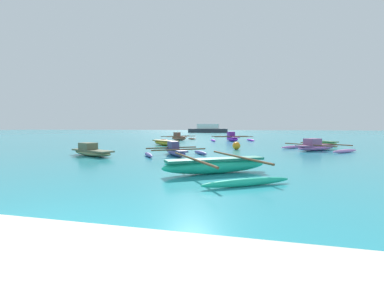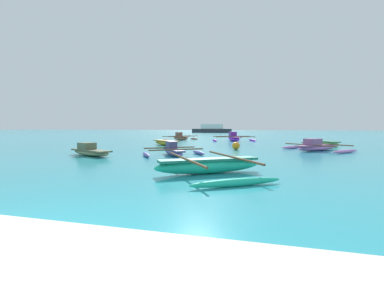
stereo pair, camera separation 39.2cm
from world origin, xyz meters
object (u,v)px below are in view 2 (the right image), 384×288
(moored_boat_6, at_px, (180,138))
(moored_boat_5, at_px, (209,166))
(moored_boat_0, at_px, (316,147))
(moored_boat_4, at_px, (234,138))
(moored_boat_1, at_px, (90,151))
(distant_ferry, at_px, (212,129))
(mooring_buoy_0, at_px, (236,146))
(moored_boat_2, at_px, (166,143))
(moored_boat_7, at_px, (173,151))
(moored_boat_3, at_px, (324,143))

(moored_boat_6, bearing_deg, moored_boat_5, -39.14)
(moored_boat_0, relative_size, moored_boat_4, 0.91)
(moored_boat_0, height_order, moored_boat_1, moored_boat_0)
(moored_boat_5, xyz_separation_m, distant_ferry, (-10.10, 58.41, 0.66))
(mooring_buoy_0, bearing_deg, moored_boat_6, 123.41)
(moored_boat_2, bearing_deg, moored_boat_7, -27.31)
(moored_boat_0, xyz_separation_m, moored_boat_4, (-6.08, 9.74, 0.07))
(moored_boat_1, distance_m, moored_boat_5, 7.84)
(moored_boat_4, height_order, distant_ferry, distant_ferry)
(moored_boat_4, distance_m, moored_boat_6, 6.04)
(moored_boat_1, distance_m, moored_boat_7, 4.34)
(mooring_buoy_0, xyz_separation_m, distant_ferry, (-10.24, 49.47, 0.65))
(moored_boat_6, xyz_separation_m, mooring_buoy_0, (7.10, -10.77, -0.04))
(moored_boat_7, bearing_deg, moored_boat_5, -4.03)
(moored_boat_0, xyz_separation_m, mooring_buoy_0, (-5.00, -0.60, 0.00))
(moored_boat_4, relative_size, mooring_buoy_0, 9.35)
(distant_ferry, bearing_deg, moored_boat_6, -85.37)
(moored_boat_2, height_order, moored_boat_7, moored_boat_7)
(moored_boat_4, distance_m, mooring_buoy_0, 10.40)
(moored_boat_6, bearing_deg, moored_boat_0, -8.62)
(moored_boat_7, bearing_deg, mooring_buoy_0, 110.44)
(moored_boat_3, distance_m, moored_boat_5, 16.72)
(moored_boat_4, bearing_deg, moored_boat_1, -41.34)
(moored_boat_4, bearing_deg, moored_boat_0, 11.68)
(moored_boat_1, bearing_deg, moored_boat_3, 64.63)
(moored_boat_7, xyz_separation_m, distant_ferry, (-7.30, 53.71, 0.68))
(moored_boat_6, bearing_deg, distant_ferry, 126.05)
(moored_boat_1, xyz_separation_m, moored_boat_3, (13.87, 11.68, -0.04))
(moored_boat_3, bearing_deg, moored_boat_0, -46.94)
(moored_boat_0, bearing_deg, moored_boat_7, 167.68)
(moored_boat_2, bearing_deg, distant_ferry, 135.10)
(moored_boat_6, distance_m, moored_boat_7, 15.58)
(moored_boat_1, height_order, mooring_buoy_0, moored_boat_1)
(moored_boat_1, xyz_separation_m, moored_boat_7, (4.19, 1.14, 0.00))
(moored_boat_0, relative_size, moored_boat_7, 1.28)
(moored_boat_1, xyz_separation_m, moored_boat_4, (6.05, 15.73, 0.09))
(moored_boat_4, bearing_deg, distant_ferry, 172.89)
(moored_boat_4, xyz_separation_m, distant_ferry, (-9.16, 39.13, 0.59))
(moored_boat_2, distance_m, mooring_buoy_0, 6.39)
(moored_boat_6, bearing_deg, moored_boat_2, -49.78)
(moored_boat_2, bearing_deg, moored_boat_3, 56.14)
(distant_ferry, bearing_deg, moored_boat_7, -82.26)
(moored_boat_4, xyz_separation_m, moored_boat_7, (-1.87, -14.58, -0.09))
(moored_boat_1, xyz_separation_m, distant_ferry, (-3.11, 54.85, 0.68))
(moored_boat_0, height_order, moored_boat_5, moored_boat_0)
(moored_boat_1, xyz_separation_m, moored_boat_5, (6.99, -3.56, 0.02))
(moored_boat_5, distance_m, distant_ferry, 59.28)
(moored_boat_7, bearing_deg, moored_boat_1, -109.51)
(moored_boat_1, bearing_deg, distant_ferry, 117.77)
(moored_boat_3, relative_size, moored_boat_6, 0.66)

